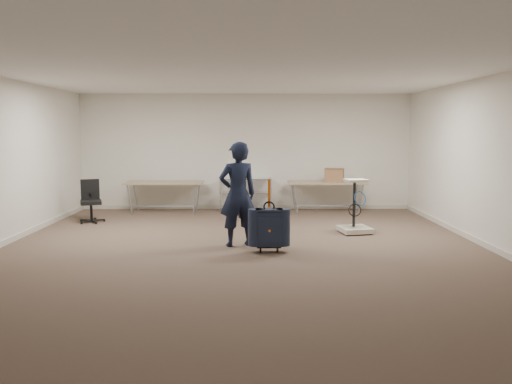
{
  "coord_description": "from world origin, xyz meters",
  "views": [
    {
      "loc": [
        0.17,
        -7.66,
        1.9
      ],
      "look_at": [
        0.22,
        0.3,
        0.93
      ],
      "focal_mm": 35.0,
      "sensor_mm": 36.0,
      "label": 1
    }
  ],
  "objects": [
    {
      "name": "ground",
      "position": [
        0.0,
        0.0,
        0.0
      ],
      "size": [
        9.0,
        9.0,
        0.0
      ],
      "primitive_type": "plane",
      "color": "#4D3C2E",
      "rests_on": "ground"
    },
    {
      "name": "room_shell",
      "position": [
        0.0,
        1.38,
        0.05
      ],
      "size": [
        8.0,
        9.0,
        9.0
      ],
      "color": "silver",
      "rests_on": "ground"
    },
    {
      "name": "folding_table_left",
      "position": [
        -1.9,
        3.95,
        0.68
      ],
      "size": [
        1.8,
        0.75,
        0.73
      ],
      "color": "#8E7557",
      "rests_on": "ground"
    },
    {
      "name": "folding_table_right",
      "position": [
        1.9,
        3.95,
        0.68
      ],
      "size": [
        1.8,
        0.75,
        0.73
      ],
      "color": "#8E7557",
      "rests_on": "ground"
    },
    {
      "name": "wire_shelf",
      "position": [
        0.0,
        4.2,
        0.44
      ],
      "size": [
        1.22,
        0.47,
        0.8
      ],
      "color": "silver",
      "rests_on": "ground"
    },
    {
      "name": "person",
      "position": [
        -0.08,
        0.52,
        0.87
      ],
      "size": [
        0.73,
        0.59,
        1.74
      ],
      "primitive_type": "imported",
      "rotation": [
        0.0,
        0.0,
        3.46
      ],
      "color": "black",
      "rests_on": "ground"
    },
    {
      "name": "suitcase",
      "position": [
        0.42,
        0.05,
        0.4
      ],
      "size": [
        0.43,
        0.26,
        1.16
      ],
      "color": "black",
      "rests_on": "ground"
    },
    {
      "name": "office_chair",
      "position": [
        -3.24,
        2.73,
        0.27
      ],
      "size": [
        0.54,
        0.55,
        0.89
      ],
      "color": "black",
      "rests_on": "ground"
    },
    {
      "name": "equipment_cart",
      "position": [
        2.09,
        1.57,
        0.27
      ],
      "size": [
        0.66,
        0.66,
        1.02
      ],
      "color": "beige",
      "rests_on": "ground"
    },
    {
      "name": "cardboard_box",
      "position": [
        2.07,
        3.92,
        0.89
      ],
      "size": [
        0.49,
        0.42,
        0.32
      ],
      "primitive_type": "cube",
      "rotation": [
        0.0,
        0.0,
        -0.29
      ],
      "color": "#A3804C",
      "rests_on": "folding_table_right"
    }
  ]
}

